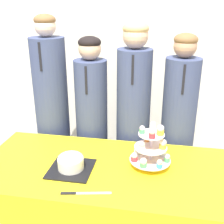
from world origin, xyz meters
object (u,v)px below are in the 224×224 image
cake_knife (78,193)px  student_2 (133,124)px  round_cake (71,162)px  cupcake_stand (151,148)px  student_3 (177,132)px  student_0 (53,117)px  student_1 (92,127)px

cake_knife → student_2: 0.91m
round_cake → cupcake_stand: bearing=15.6°
student_2 → student_3: student_2 is taller
cake_knife → cupcake_stand: size_ratio=0.97×
round_cake → cupcake_stand: (0.50, 0.14, 0.08)m
student_0 → student_1: bearing=-0.0°
student_2 → student_3: bearing=-0.0°
student_0 → student_3: bearing=-0.0°
student_3 → round_cake: bearing=-136.8°
student_0 → student_1: student_0 is taller
round_cake → student_1: 0.65m
cake_knife → cupcake_stand: (0.39, 0.37, 0.13)m
student_1 → round_cake: bearing=-87.9°
student_0 → student_2: size_ratio=1.03×
cake_knife → student_0: (-0.49, 0.88, 0.07)m
round_cake → cupcake_stand: cupcake_stand is taller
student_0 → student_2: 0.70m
student_1 → cupcake_stand: bearing=-44.4°
student_0 → student_2: student_0 is taller
cupcake_stand → student_1: (-0.52, 0.51, -0.13)m
student_3 → student_1: bearing=-180.0°
student_0 → cupcake_stand: bearing=-30.4°
student_1 → student_3: bearing=0.0°
student_2 → round_cake: bearing=-116.8°
round_cake → student_0: 0.75m
cake_knife → student_2: size_ratio=0.18×
round_cake → student_0: student_0 is taller
student_1 → student_2: 0.36m
student_0 → student_3: (1.07, -0.00, -0.05)m
cupcake_stand → student_1: 0.75m
student_1 → student_2: size_ratio=0.93×
round_cake → student_2: bearing=63.2°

